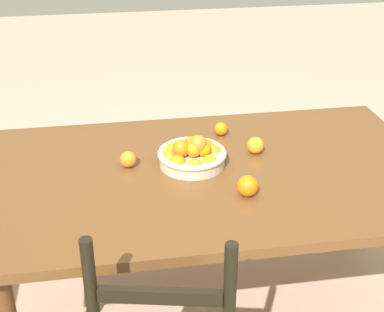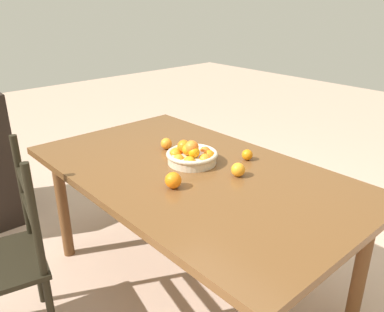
{
  "view_description": "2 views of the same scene",
  "coord_description": "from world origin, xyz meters",
  "px_view_note": "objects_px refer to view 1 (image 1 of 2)",
  "views": [
    {
      "loc": [
        0.39,
        1.92,
        1.87
      ],
      "look_at": [
        0.07,
        -0.06,
        0.81
      ],
      "focal_mm": 52.2,
      "sensor_mm": 36.0,
      "label": 1
    },
    {
      "loc": [
        -1.39,
        1.25,
        1.62
      ],
      "look_at": [
        0.07,
        -0.06,
        0.81
      ],
      "focal_mm": 36.35,
      "sensor_mm": 36.0,
      "label": 2
    }
  ],
  "objects_px": {
    "orange_loose_3": "(221,129)",
    "orange_loose_2": "(256,145)",
    "orange_loose_0": "(128,159)",
    "dining_table": "(211,187)",
    "orange_loose_1": "(248,186)",
    "fruit_bowl": "(192,155)"
  },
  "relations": [
    {
      "from": "orange_loose_0",
      "to": "orange_loose_2",
      "type": "xyz_separation_m",
      "value": [
        -0.54,
        -0.03,
        0.0
      ]
    },
    {
      "from": "dining_table",
      "to": "fruit_bowl",
      "type": "bearing_deg",
      "value": -38.99
    },
    {
      "from": "fruit_bowl",
      "to": "orange_loose_2",
      "type": "height_order",
      "value": "fruit_bowl"
    },
    {
      "from": "orange_loose_0",
      "to": "orange_loose_2",
      "type": "height_order",
      "value": "orange_loose_2"
    },
    {
      "from": "orange_loose_1",
      "to": "orange_loose_0",
      "type": "bearing_deg",
      "value": -34.76
    },
    {
      "from": "fruit_bowl",
      "to": "orange_loose_0",
      "type": "xyz_separation_m",
      "value": [
        0.26,
        -0.03,
        -0.01
      ]
    },
    {
      "from": "orange_loose_2",
      "to": "orange_loose_3",
      "type": "distance_m",
      "value": 0.22
    },
    {
      "from": "orange_loose_3",
      "to": "dining_table",
      "type": "bearing_deg",
      "value": 71.5
    },
    {
      "from": "dining_table",
      "to": "orange_loose_0",
      "type": "distance_m",
      "value": 0.36
    },
    {
      "from": "dining_table",
      "to": "orange_loose_1",
      "type": "distance_m",
      "value": 0.26
    },
    {
      "from": "orange_loose_0",
      "to": "orange_loose_2",
      "type": "bearing_deg",
      "value": -176.38
    },
    {
      "from": "orange_loose_2",
      "to": "orange_loose_3",
      "type": "bearing_deg",
      "value": -61.24
    },
    {
      "from": "orange_loose_0",
      "to": "fruit_bowl",
      "type": "bearing_deg",
      "value": 173.68
    },
    {
      "from": "dining_table",
      "to": "orange_loose_2",
      "type": "bearing_deg",
      "value": -150.91
    },
    {
      "from": "orange_loose_1",
      "to": "orange_loose_3",
      "type": "height_order",
      "value": "orange_loose_1"
    },
    {
      "from": "dining_table",
      "to": "orange_loose_1",
      "type": "relative_size",
      "value": 22.76
    },
    {
      "from": "orange_loose_3",
      "to": "orange_loose_2",
      "type": "bearing_deg",
      "value": 118.76
    },
    {
      "from": "orange_loose_0",
      "to": "orange_loose_2",
      "type": "distance_m",
      "value": 0.54
    },
    {
      "from": "orange_loose_0",
      "to": "orange_loose_3",
      "type": "height_order",
      "value": "orange_loose_0"
    },
    {
      "from": "orange_loose_1",
      "to": "orange_loose_3",
      "type": "distance_m",
      "value": 0.52
    },
    {
      "from": "orange_loose_0",
      "to": "orange_loose_3",
      "type": "xyz_separation_m",
      "value": [
        -0.43,
        -0.23,
        -0.0
      ]
    },
    {
      "from": "fruit_bowl",
      "to": "orange_loose_2",
      "type": "relative_size",
      "value": 3.95
    }
  ]
}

